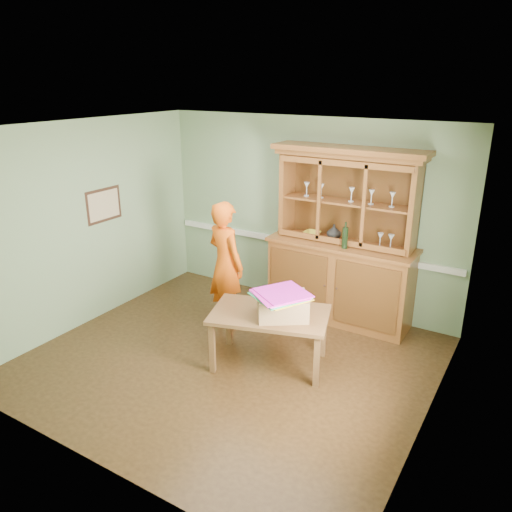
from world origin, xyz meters
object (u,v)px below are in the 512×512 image
Objects in this scene: china_hutch at (341,262)px; dining_table at (270,319)px; cardboard_box at (282,306)px; person at (226,264)px.

dining_table is (-0.23, -1.54, -0.24)m from china_hutch.
cardboard_box is at bearing -92.61° from china_hutch.
cardboard_box is at bearing 170.96° from person.
china_hutch is 1.55m from cardboard_box.
dining_table is 1.22m from person.
china_hutch is at bearing 63.96° from dining_table.
person reaches higher than dining_table.
china_hutch is at bearing -125.04° from person.
dining_table is at bearing 167.59° from person.
cardboard_box is at bearing -19.41° from dining_table.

